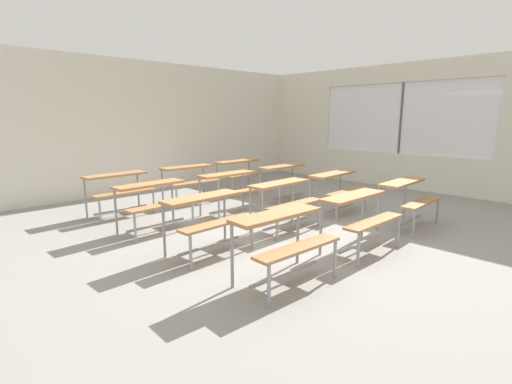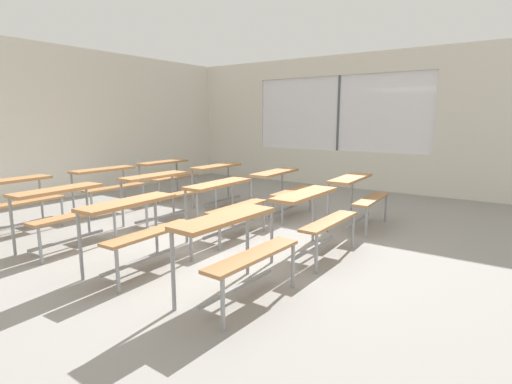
{
  "view_description": "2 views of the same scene",
  "coord_description": "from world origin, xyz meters",
  "views": [
    {
      "loc": [
        -3.94,
        -3.72,
        1.75
      ],
      "look_at": [
        0.29,
        0.7,
        0.5
      ],
      "focal_mm": 26.11,
      "sensor_mm": 36.0,
      "label": 1
    },
    {
      "loc": [
        -3.8,
        -3.3,
        1.6
      ],
      "look_at": [
        0.86,
        -0.05,
        0.54
      ],
      "focal_mm": 28.0,
      "sensor_mm": 36.0,
      "label": 2
    }
  ],
  "objects": [
    {
      "name": "desk_bench_r2c1",
      "position": [
        0.29,
        1.36,
        0.56
      ],
      "size": [
        1.11,
        0.61,
        0.74
      ],
      "rotation": [
        0.0,
        0.0,
        -0.02
      ],
      "color": "#A87547",
      "rests_on": "ground"
    },
    {
      "name": "desk_bench_r3c2",
      "position": [
        1.7,
        2.71,
        0.56
      ],
      "size": [
        1.1,
        0.59,
        0.74
      ],
      "rotation": [
        0.0,
        0.0,
        0.0
      ],
      "color": "#A87547",
      "rests_on": "ground"
    },
    {
      "name": "desk_bench_r1c2",
      "position": [
        1.71,
        0.04,
        0.56
      ],
      "size": [
        1.13,
        0.64,
        0.74
      ],
      "rotation": [
        0.0,
        0.0,
        0.05
      ],
      "color": "#A87547",
      "rests_on": "ground"
    },
    {
      "name": "wall_back",
      "position": [
        0.0,
        4.5,
        1.5
      ],
      "size": [
        10.0,
        0.12,
        3.0
      ],
      "primitive_type": "cube",
      "color": "silver",
      "rests_on": "ground"
    },
    {
      "name": "desk_bench_r2c0",
      "position": [
        -1.22,
        1.39,
        0.56
      ],
      "size": [
        1.13,
        0.64,
        0.74
      ],
      "rotation": [
        0.0,
        0.0,
        0.05
      ],
      "color": "#A87547",
      "rests_on": "ground"
    },
    {
      "name": "wall_right",
      "position": [
        5.0,
        -0.13,
        1.45
      ],
      "size": [
        0.12,
        9.0,
        3.0
      ],
      "color": "silver",
      "rests_on": "ground"
    },
    {
      "name": "desk_bench_r3c1",
      "position": [
        0.3,
        2.68,
        0.56
      ],
      "size": [
        1.12,
        0.62,
        0.74
      ],
      "rotation": [
        0.0,
        0.0,
        -0.03
      ],
      "color": "#A87547",
      "rests_on": "ground"
    },
    {
      "name": "desk_bench_r2c2",
      "position": [
        1.79,
        1.38,
        0.56
      ],
      "size": [
        1.11,
        0.6,
        0.74
      ],
      "rotation": [
        0.0,
        0.0,
        -0.01
      ],
      "color": "#A87547",
      "rests_on": "ground"
    },
    {
      "name": "ground",
      "position": [
        0.0,
        0.0,
        -0.03
      ],
      "size": [
        10.0,
        9.0,
        0.05
      ],
      "primitive_type": "cube",
      "color": "gray"
    },
    {
      "name": "desk_bench_r1c0",
      "position": [
        -1.19,
        0.05,
        0.56
      ],
      "size": [
        1.12,
        0.63,
        0.74
      ],
      "rotation": [
        0.0,
        0.0,
        0.04
      ],
      "color": "#A87547",
      "rests_on": "ground"
    },
    {
      "name": "desk_bench_r3c0",
      "position": [
        -1.2,
        2.68,
        0.56
      ],
      "size": [
        1.12,
        0.63,
        0.74
      ],
      "rotation": [
        0.0,
        0.0,
        0.04
      ],
      "color": "#A87547",
      "rests_on": "ground"
    },
    {
      "name": "desk_bench_r0c2",
      "position": [
        1.79,
        -1.22,
        0.56
      ],
      "size": [
        1.13,
        0.64,
        0.74
      ],
      "rotation": [
        0.0,
        0.0,
        0.05
      ],
      "color": "#A87547",
      "rests_on": "ground"
    },
    {
      "name": "desk_bench_r0c1",
      "position": [
        0.29,
        -1.26,
        0.56
      ],
      "size": [
        1.1,
        0.6,
        0.74
      ],
      "rotation": [
        0.0,
        0.0,
        -0.01
      ],
      "color": "#A87547",
      "rests_on": "ground"
    },
    {
      "name": "desk_bench_r1c1",
      "position": [
        0.29,
        0.05,
        0.56
      ],
      "size": [
        1.11,
        0.61,
        0.74
      ],
      "rotation": [
        0.0,
        0.0,
        0.02
      ],
      "color": "#A87547",
      "rests_on": "ground"
    },
    {
      "name": "desk_bench_r0c0",
      "position": [
        -1.13,
        -1.21,
        0.56
      ],
      "size": [
        1.12,
        0.63,
        0.74
      ],
      "rotation": [
        0.0,
        0.0,
        -0.04
      ],
      "color": "#A87547",
      "rests_on": "ground"
    }
  ]
}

